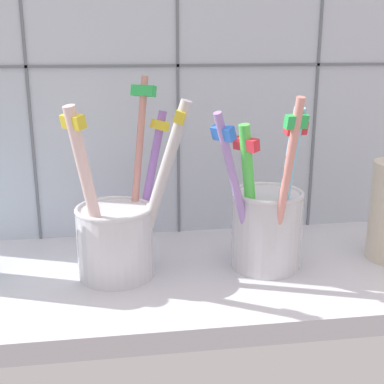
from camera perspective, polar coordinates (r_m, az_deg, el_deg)
name	(u,v)px	position (r cm, az deg, el deg)	size (l,w,h in cm)	color
counter_slab	(192,279)	(52.88, 0.03, -9.48)	(64.00, 22.00, 2.00)	silver
tile_wall_back	(177,53)	(59.48, -1.70, 14.87)	(64.00, 2.20, 45.00)	silver
toothbrush_cup_left	(118,231)	(50.38, -8.11, -4.24)	(11.42, 9.83, 18.67)	silver
toothbrush_cup_right	(266,222)	(51.99, 8.05, -3.27)	(10.00, 9.79, 17.57)	silver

